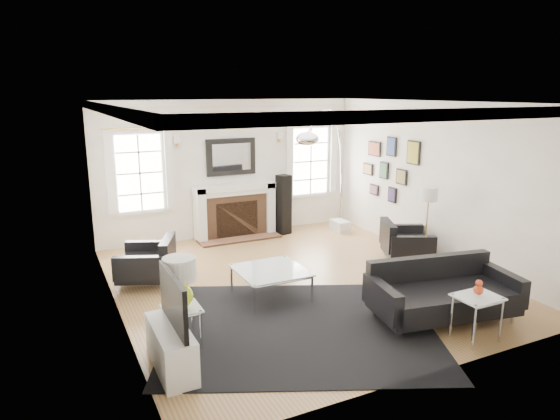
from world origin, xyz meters
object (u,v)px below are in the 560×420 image
fireplace (235,211)px  sofa (441,293)px  arc_floor_lamp (326,170)px  coffee_table (271,272)px  armchair_right (404,243)px  gourd_lamp (180,279)px  armchair_left (149,263)px

fireplace → sofa: 4.91m
arc_floor_lamp → coffee_table: bearing=-137.1°
armchair_right → gourd_lamp: 4.55m
fireplace → sofa: size_ratio=0.83×
gourd_lamp → coffee_table: bearing=28.4°
fireplace → gourd_lamp: size_ratio=2.75×
sofa → gourd_lamp: size_ratio=3.33×
sofa → arc_floor_lamp: 3.70m
arc_floor_lamp → armchair_right: bearing=-63.2°
fireplace → armchair_right: size_ratio=1.51×
fireplace → coffee_table: fireplace is taller
armchair_right → coffee_table: size_ratio=1.17×
armchair_right → arc_floor_lamp: 2.01m
gourd_lamp → arc_floor_lamp: arc_floor_lamp is taller
coffee_table → gourd_lamp: 1.81m
fireplace → sofa: fireplace is taller
sofa → arc_floor_lamp: (0.31, 3.51, 1.14)m
fireplace → arc_floor_lamp: size_ratio=0.62×
sofa → arc_floor_lamp: arc_floor_lamp is taller
coffee_table → armchair_left: bearing=138.5°
armchair_left → arc_floor_lamp: 3.77m
sofa → armchair_left: (-3.24, 2.91, -0.00)m
armchair_left → fireplace: bearing=41.1°
fireplace → coffee_table: (-0.66, -3.18, -0.14)m
fireplace → armchair_left: (-2.14, -1.87, -0.20)m
sofa → armchair_right: size_ratio=1.82×
fireplace → armchair_right: fireplace is taller
sofa → armchair_left: bearing=138.0°
arc_floor_lamp → gourd_lamp: bearing=-142.7°
armchair_right → coffee_table: 2.84m
arc_floor_lamp → fireplace: bearing=137.8°
coffee_table → gourd_lamp: gourd_lamp is taller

